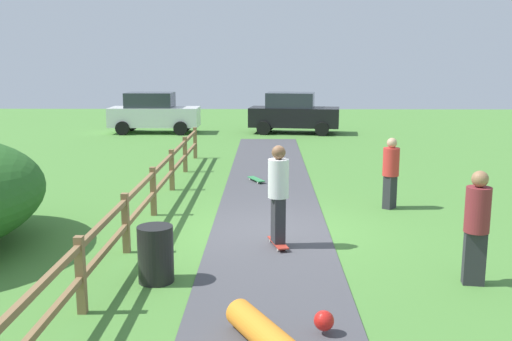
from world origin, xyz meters
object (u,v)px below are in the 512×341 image
bystander_red (391,170)px  parked_car_black (293,113)px  trash_bin (156,254)px  bystander_maroon (477,222)px  skateboard_loose (256,179)px  parked_car_white (154,113)px  skater_riding (278,190)px  skater_fallen (270,334)px

bystander_red → parked_car_black: size_ratio=0.38×
trash_bin → bystander_maroon: bearing=-0.2°
skateboard_loose → parked_car_white: (-5.10, 11.35, 0.87)m
bystander_maroon → trash_bin: bearing=179.8°
skater_riding → bystander_red: size_ratio=1.14×
parked_car_black → skater_fallen: bearing=-93.3°
parked_car_black → skater_riding: bearing=-93.5°
trash_bin → skater_riding: skater_riding is taller
bystander_maroon → parked_car_black: (-1.96, 18.96, -0.04)m
skater_fallen → parked_car_white: bearing=104.5°
trash_bin → bystander_red: 6.60m
trash_bin → skater_fallen: (1.78, -2.15, -0.25)m
skateboard_loose → skater_riding: bearing=-85.0°
skater_riding → skater_fallen: 3.99m
bystander_red → bystander_maroon: size_ratio=0.93×
skater_fallen → trash_bin: bearing=129.6°
skateboard_loose → parked_car_black: bearing=82.2°
trash_bin → skater_riding: size_ratio=0.47×
parked_car_white → trash_bin: bearing=-79.1°
trash_bin → bystander_red: (4.62, 4.69, 0.47)m
skater_fallen → bystander_red: 7.44m
skater_fallen → bystander_maroon: (3.17, 2.13, 0.80)m
bystander_red → skateboard_loose: bearing=137.7°
skater_fallen → bystander_maroon: size_ratio=0.81×
bystander_red → parked_car_white: parked_car_white is taller
skateboard_loose → skater_fallen: bearing=-88.0°
skater_riding → parked_car_white: bearing=108.1°
parked_car_black → parked_car_white: bearing=-179.9°
trash_bin → parked_car_black: (2.99, 18.94, 0.51)m
bystander_red → parked_car_white: size_ratio=0.40×
parked_car_black → bystander_maroon: bearing=-84.1°
trash_bin → parked_car_black: 19.19m
skater_fallen → bystander_red: bearing=67.4°
bystander_maroon → skater_riding: bearing=149.7°
skater_fallen → parked_car_white: size_ratio=0.35×
skateboard_loose → bystander_red: 4.39m
trash_bin → skateboard_loose: trash_bin is taller
skater_riding → bystander_maroon: bearing=-30.3°
trash_bin → skater_fallen: size_ratio=0.62×
skater_fallen → skater_riding: bearing=87.5°
skater_fallen → bystander_maroon: bystander_maroon is taller
skater_riding → parked_car_white: size_ratio=0.45×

